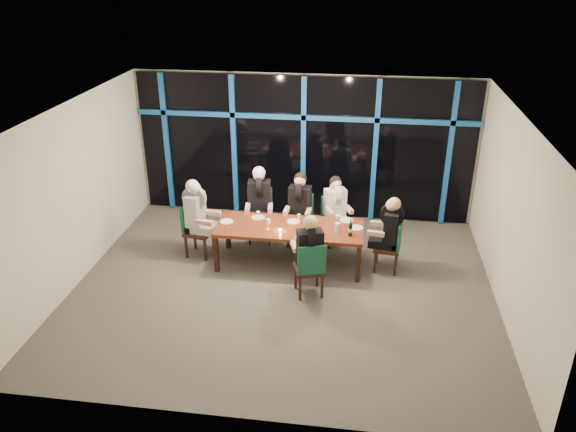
{
  "coord_description": "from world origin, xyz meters",
  "views": [
    {
      "loc": [
        1.2,
        -8.0,
        5.15
      ],
      "look_at": [
        0.0,
        0.6,
        1.05
      ],
      "focal_mm": 35.0,
      "sensor_mm": 36.0,
      "label": 1
    }
  ],
  "objects_px": {
    "chair_far_mid": "(300,216)",
    "diner_end_right": "(389,224)",
    "water_pitcher": "(338,228)",
    "diner_far_left": "(259,194)",
    "chair_far_left": "(260,212)",
    "chair_near_mid": "(310,267)",
    "diner_far_mid": "(300,199)",
    "diner_near_mid": "(309,243)",
    "diner_end_left": "(197,207)",
    "chair_end_right": "(392,243)",
    "dining_table": "(290,230)",
    "wine_bottle": "(350,230)",
    "chair_far_right": "(334,217)",
    "diner_far_right": "(336,201)",
    "chair_end_left": "(194,227)"
  },
  "relations": [
    {
      "from": "wine_bottle",
      "to": "water_pitcher",
      "type": "bearing_deg",
      "value": 156.91
    },
    {
      "from": "chair_end_right",
      "to": "diner_near_mid",
      "type": "bearing_deg",
      "value": -48.03
    },
    {
      "from": "chair_far_left",
      "to": "diner_far_mid",
      "type": "distance_m",
      "value": 0.89
    },
    {
      "from": "dining_table",
      "to": "chair_far_right",
      "type": "xyz_separation_m",
      "value": [
        0.72,
        0.97,
        -0.16
      ]
    },
    {
      "from": "chair_far_mid",
      "to": "diner_end_right",
      "type": "bearing_deg",
      "value": -22.67
    },
    {
      "from": "chair_far_right",
      "to": "diner_far_left",
      "type": "distance_m",
      "value": 1.5
    },
    {
      "from": "wine_bottle",
      "to": "water_pitcher",
      "type": "xyz_separation_m",
      "value": [
        -0.22,
        0.1,
        -0.03
      ]
    },
    {
      "from": "water_pitcher",
      "to": "diner_far_left",
      "type": "bearing_deg",
      "value": 138.49
    },
    {
      "from": "chair_near_mid",
      "to": "water_pitcher",
      "type": "height_order",
      "value": "chair_near_mid"
    },
    {
      "from": "wine_bottle",
      "to": "chair_end_right",
      "type": "bearing_deg",
      "value": 17.49
    },
    {
      "from": "diner_far_right",
      "to": "water_pitcher",
      "type": "xyz_separation_m",
      "value": [
        0.09,
        -1.01,
        -0.06
      ]
    },
    {
      "from": "diner_far_mid",
      "to": "diner_near_mid",
      "type": "height_order",
      "value": "diner_far_mid"
    },
    {
      "from": "chair_far_mid",
      "to": "chair_near_mid",
      "type": "relative_size",
      "value": 1.01
    },
    {
      "from": "diner_far_mid",
      "to": "diner_end_left",
      "type": "relative_size",
      "value": 0.98
    },
    {
      "from": "dining_table",
      "to": "diner_far_mid",
      "type": "height_order",
      "value": "diner_far_mid"
    },
    {
      "from": "dining_table",
      "to": "wine_bottle",
      "type": "bearing_deg",
      "value": -11.06
    },
    {
      "from": "diner_end_left",
      "to": "diner_end_right",
      "type": "relative_size",
      "value": 1.07
    },
    {
      "from": "diner_far_left",
      "to": "chair_near_mid",
      "type": "bearing_deg",
      "value": -65.49
    },
    {
      "from": "chair_end_left",
      "to": "chair_end_right",
      "type": "distance_m",
      "value": 3.6
    },
    {
      "from": "dining_table",
      "to": "wine_bottle",
      "type": "relative_size",
      "value": 8.44
    },
    {
      "from": "chair_near_mid",
      "to": "diner_far_mid",
      "type": "xyz_separation_m",
      "value": [
        -0.39,
        1.77,
        0.4
      ]
    },
    {
      "from": "diner_end_left",
      "to": "chair_far_right",
      "type": "bearing_deg",
      "value": -62.61
    },
    {
      "from": "diner_far_right",
      "to": "wine_bottle",
      "type": "bearing_deg",
      "value": -97.98
    },
    {
      "from": "diner_far_left",
      "to": "diner_far_mid",
      "type": "height_order",
      "value": "diner_far_left"
    },
    {
      "from": "chair_near_mid",
      "to": "diner_far_mid",
      "type": "distance_m",
      "value": 1.86
    },
    {
      "from": "chair_near_mid",
      "to": "diner_end_right",
      "type": "height_order",
      "value": "diner_end_right"
    },
    {
      "from": "wine_bottle",
      "to": "diner_far_mid",
      "type": "bearing_deg",
      "value": 135.35
    },
    {
      "from": "chair_near_mid",
      "to": "diner_near_mid",
      "type": "relative_size",
      "value": 1.03
    },
    {
      "from": "chair_far_left",
      "to": "diner_end_left",
      "type": "height_order",
      "value": "diner_end_left"
    },
    {
      "from": "chair_far_left",
      "to": "chair_end_right",
      "type": "xyz_separation_m",
      "value": [
        2.52,
        -0.9,
        -0.04
      ]
    },
    {
      "from": "chair_end_left",
      "to": "water_pitcher",
      "type": "height_order",
      "value": "chair_end_left"
    },
    {
      "from": "diner_end_left",
      "to": "diner_far_mid",
      "type": "bearing_deg",
      "value": -61.92
    },
    {
      "from": "chair_far_left",
      "to": "water_pitcher",
      "type": "xyz_separation_m",
      "value": [
        1.56,
        -1.04,
        0.26
      ]
    },
    {
      "from": "chair_far_right",
      "to": "diner_far_right",
      "type": "relative_size",
      "value": 1.03
    },
    {
      "from": "diner_far_mid",
      "to": "diner_near_mid",
      "type": "distance_m",
      "value": 1.73
    },
    {
      "from": "diner_far_mid",
      "to": "diner_near_mid",
      "type": "xyz_separation_m",
      "value": [
        0.36,
        -1.69,
        -0.01
      ]
    },
    {
      "from": "chair_near_mid",
      "to": "diner_far_mid",
      "type": "height_order",
      "value": "diner_far_mid"
    },
    {
      "from": "chair_end_right",
      "to": "diner_end_right",
      "type": "relative_size",
      "value": 1.03
    },
    {
      "from": "diner_far_right",
      "to": "diner_far_left",
      "type": "bearing_deg",
      "value": 158.44
    },
    {
      "from": "chair_end_right",
      "to": "diner_end_right",
      "type": "bearing_deg",
      "value": -90.0
    },
    {
      "from": "diner_far_mid",
      "to": "diner_end_right",
      "type": "distance_m",
      "value": 1.8
    },
    {
      "from": "chair_far_mid",
      "to": "water_pitcher",
      "type": "xyz_separation_m",
      "value": [
        0.76,
        -0.97,
        0.28
      ]
    },
    {
      "from": "chair_far_mid",
      "to": "chair_near_mid",
      "type": "bearing_deg",
      "value": -74.54
    },
    {
      "from": "chair_end_right",
      "to": "diner_far_left",
      "type": "bearing_deg",
      "value": -100.82
    },
    {
      "from": "wine_bottle",
      "to": "diner_end_right",
      "type": "bearing_deg",
      "value": 20.25
    },
    {
      "from": "dining_table",
      "to": "diner_near_mid",
      "type": "xyz_separation_m",
      "value": [
        0.45,
        -0.93,
        0.26
      ]
    },
    {
      "from": "chair_end_right",
      "to": "diner_far_right",
      "type": "xyz_separation_m",
      "value": [
        -1.05,
        0.87,
        0.37
      ]
    },
    {
      "from": "chair_near_mid",
      "to": "diner_far_mid",
      "type": "relative_size",
      "value": 1.02
    },
    {
      "from": "diner_end_right",
      "to": "wine_bottle",
      "type": "distance_m",
      "value": 0.7
    },
    {
      "from": "diner_near_mid",
      "to": "wine_bottle",
      "type": "height_order",
      "value": "diner_near_mid"
    }
  ]
}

